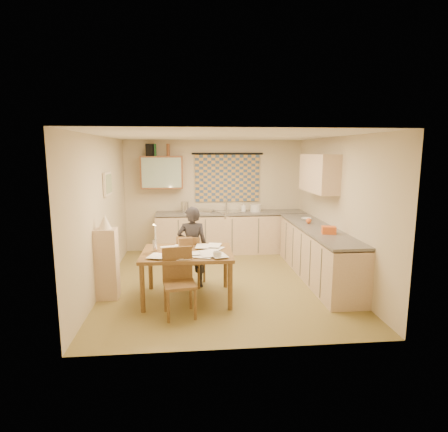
{
  "coord_description": "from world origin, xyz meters",
  "views": [
    {
      "loc": [
        -0.57,
        -6.21,
        2.25
      ],
      "look_at": [
        0.03,
        0.2,
        1.14
      ],
      "focal_mm": 30.0,
      "sensor_mm": 36.0,
      "label": 1
    }
  ],
  "objects": [
    {
      "name": "upper_cabinet_right",
      "position": [
        1.83,
        0.55,
        1.85
      ],
      "size": [
        0.34,
        1.3,
        0.7
      ],
      "primitive_type": "cube",
      "color": "tan",
      "rests_on": "wall_right"
    },
    {
      "name": "print_canvas",
      "position": [
        -1.95,
        0.4,
        1.7
      ],
      "size": [
        0.01,
        0.42,
        0.32
      ],
      "primitive_type": "cube",
      "color": "beige",
      "rests_on": "wall_left"
    },
    {
      "name": "stove",
      "position": [
        1.7,
        -1.06,
        0.44
      ],
      "size": [
        0.57,
        0.57,
        0.88
      ],
      "color": "white",
      "rests_on": "floor"
    },
    {
      "name": "bottle_green",
      "position": [
        -1.3,
        2.08,
        2.28
      ],
      "size": [
        0.07,
        0.07,
        0.26
      ],
      "primitive_type": "cylinder",
      "rotation": [
        0.0,
        0.0,
        0.05
      ],
      "color": "#195926",
      "rests_on": "wall_cabinet"
    },
    {
      "name": "sink",
      "position": [
        0.33,
        1.95,
        0.88
      ],
      "size": [
        0.69,
        0.64,
        0.1
      ],
      "primitive_type": "cube",
      "rotation": [
        0.0,
        0.0,
        0.43
      ],
      "color": "silver",
      "rests_on": "counter_back"
    },
    {
      "name": "orange_bag",
      "position": [
        1.7,
        -0.41,
        0.98
      ],
      "size": [
        0.25,
        0.2,
        0.12
      ],
      "primitive_type": "cube",
      "rotation": [
        0.0,
        0.0,
        -0.22
      ],
      "color": "orange",
      "rests_on": "counter_right"
    },
    {
      "name": "floor",
      "position": [
        0.0,
        0.0,
        -0.01
      ],
      "size": [
        4.0,
        4.5,
        0.02
      ],
      "primitive_type": "cube",
      "color": "olive",
      "rests_on": "ground"
    },
    {
      "name": "wall_cabinet_glass",
      "position": [
        -1.15,
        1.91,
        1.8
      ],
      "size": [
        0.84,
        0.02,
        0.64
      ],
      "primitive_type": "cube",
      "color": "#99B2A5",
      "rests_on": "wall_back"
    },
    {
      "name": "curtain_rod",
      "position": [
        0.3,
        2.2,
        2.2
      ],
      "size": [
        1.6,
        0.04,
        0.04
      ],
      "primitive_type": "cylinder",
      "rotation": [
        0.0,
        1.57,
        0.0
      ],
      "color": "black",
      "rests_on": "wall_back"
    },
    {
      "name": "eyeglasses",
      "position": [
        -0.48,
        -0.96,
        0.76
      ],
      "size": [
        0.14,
        0.07,
        0.02
      ],
      "primitive_type": "cube",
      "rotation": [
        0.0,
        0.0,
        0.23
      ],
      "color": "black",
      "rests_on": "dining_table"
    },
    {
      "name": "magazine",
      "position": [
        -1.05,
        -0.92,
        0.76
      ],
      "size": [
        0.31,
        0.35,
        0.02
      ],
      "primitive_type": "imported",
      "rotation": [
        0.0,
        0.0,
        0.25
      ],
      "color": "maroon",
      "rests_on": "dining_table"
    },
    {
      "name": "wall_back",
      "position": [
        0.0,
        2.26,
        1.25
      ],
      "size": [
        4.0,
        0.02,
        2.5
      ],
      "primitive_type": "cube",
      "color": "beige",
      "rests_on": "floor"
    },
    {
      "name": "chair_far",
      "position": [
        -0.55,
        -0.1,
        0.27
      ],
      "size": [
        0.5,
        0.5,
        0.87
      ],
      "rotation": [
        0.0,
        0.0,
        2.83
      ],
      "color": "brown",
      "rests_on": "floor"
    },
    {
      "name": "tap",
      "position": [
        0.27,
        2.13,
        1.06
      ],
      "size": [
        0.04,
        0.04,
        0.28
      ],
      "primitive_type": "cylinder",
      "rotation": [
        0.0,
        0.0,
        0.41
      ],
      "color": "silver",
      "rests_on": "counter_back"
    },
    {
      "name": "papers",
      "position": [
        -0.58,
        -0.77,
        0.77
      ],
      "size": [
        1.18,
        0.96,
        0.03
      ],
      "rotation": [
        0.0,
        0.0,
        -0.02
      ],
      "color": "white",
      "rests_on": "dining_table"
    },
    {
      "name": "candle",
      "position": [
        -1.09,
        -0.6,
        1.04
      ],
      "size": [
        0.03,
        0.03,
        0.22
      ],
      "primitive_type": "cylinder",
      "rotation": [
        0.0,
        0.0,
        0.16
      ],
      "color": "white",
      "rests_on": "dining_table"
    },
    {
      "name": "lampshade",
      "position": [
        -1.84,
        -0.54,
        1.21
      ],
      "size": [
        0.2,
        0.2,
        0.22
      ],
      "primitive_type": "cone",
      "color": "beige",
      "rests_on": "shelf_stand"
    },
    {
      "name": "shelf_stand",
      "position": [
        -1.84,
        -0.54,
        0.55
      ],
      "size": [
        0.32,
        0.3,
        1.1
      ],
      "primitive_type": "cube",
      "color": "tan",
      "rests_on": "floor"
    },
    {
      "name": "candle_holder",
      "position": [
        -1.1,
        -0.63,
        0.84
      ],
      "size": [
        0.07,
        0.07,
        0.18
      ],
      "primitive_type": "cylinder",
      "rotation": [
        0.0,
        0.0,
        0.1
      ],
      "color": "silver",
      "rests_on": "dining_table"
    },
    {
      "name": "kettle",
      "position": [
        -0.67,
        1.95,
        1.04
      ],
      "size": [
        0.18,
        0.18,
        0.24
      ],
      "primitive_type": "cylinder",
      "rotation": [
        0.0,
        0.0,
        0.02
      ],
      "color": "silver",
      "rests_on": "counter_back"
    },
    {
      "name": "counter_back",
      "position": [
        0.35,
        1.95,
        0.45
      ],
      "size": [
        3.3,
        0.62,
        0.92
      ],
      "color": "tan",
      "rests_on": "floor"
    },
    {
      "name": "dining_table",
      "position": [
        -0.61,
        -0.69,
        0.38
      ],
      "size": [
        1.39,
        1.07,
        0.75
      ],
      "rotation": [
        0.0,
        0.0,
        -0.02
      ],
      "color": "brown",
      "rests_on": "floor"
    },
    {
      "name": "speaker",
      "position": [
        -1.37,
        2.08,
        2.28
      ],
      "size": [
        0.22,
        0.24,
        0.26
      ],
      "primitive_type": "cube",
      "rotation": [
        0.0,
        0.0,
        -0.35
      ],
      "color": "black",
      "rests_on": "wall_cabinet"
    },
    {
      "name": "wall_front",
      "position": [
        0.0,
        -2.26,
        1.25
      ],
      "size": [
        4.0,
        0.02,
        2.5
      ],
      "primitive_type": "cube",
      "color": "beige",
      "rests_on": "floor"
    },
    {
      "name": "wall_cabinet",
      "position": [
        -1.15,
        2.08,
        1.8
      ],
      "size": [
        0.9,
        0.34,
        0.7
      ],
      "primitive_type": "cube",
      "color": "brown",
      "rests_on": "wall_back"
    },
    {
      "name": "mug",
      "position": [
        -0.18,
        -1.08,
        0.8
      ],
      "size": [
        0.2,
        0.2,
        0.1
      ],
      "primitive_type": "imported",
      "rotation": [
        0.0,
        0.0,
        -0.32
      ],
      "color": "white",
      "rests_on": "dining_table"
    },
    {
      "name": "framed_print",
      "position": [
        -1.97,
        0.4,
        1.7
      ],
      "size": [
        0.04,
        0.5,
        0.4
      ],
      "primitive_type": "cube",
      "color": "beige",
      "rests_on": "wall_left"
    },
    {
      "name": "counter_right",
      "position": [
        1.7,
        0.08,
        0.45
      ],
      "size": [
        0.62,
        2.95,
        0.92
      ],
      "color": "tan",
      "rests_on": "floor"
    },
    {
      "name": "bottle_brown",
      "position": [
        -1.01,
        2.08,
        2.28
      ],
      "size": [
        0.08,
        0.08,
        0.26
      ],
      "primitive_type": "cylinder",
      "rotation": [
        0.0,
        0.0,
        -0.22
      ],
      "color": "brown",
      "rests_on": "wall_cabinet"
    },
    {
      "name": "letter_rack",
      "position": [
        -0.64,
        -0.44,
        0.83
      ],
      "size": [
        0.23,
        0.14,
        0.16
      ],
      "primitive_type": "cube",
      "rotation": [
        0.0,
        0.0,
        0.18
      ],
      "color": "brown",
      "rests_on": "dining_table"
    },
    {
      "name": "wall_right",
      "position": [
        2.01,
        0.0,
        1.25
      ],
      "size": [
        0.02,
        4.5,
        2.5
      ],
      "primitive_type": "cube",
      "color": "beige",
      "rests_on": "floor"
    },
    {
      "name": "ceiling",
      "position": [
        0.0,
        0.0,
        2.51
      ],
      "size": [
        4.0,
        4.5,
        0.02
      ],
      "primitive_type": "cube",
      "color": "white",
      "rests_on": "floor"
    },
    {
      "name": "chair_near",
      "position": [
        -0.72,
        -1.27,
        0.29
      ],
      "size": [
        0.49,
        0.49,
        0.93
      ],
      "rotation": [
        0.0,
        0.0,
        0.16
      ],
      "color": "brown",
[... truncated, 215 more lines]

